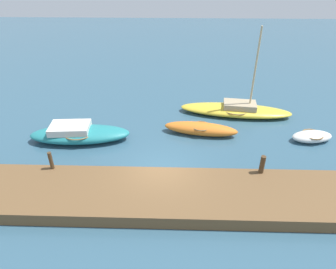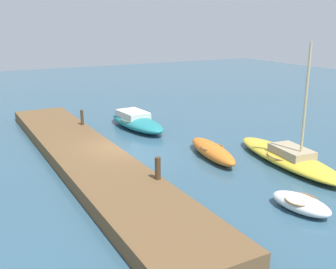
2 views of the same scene
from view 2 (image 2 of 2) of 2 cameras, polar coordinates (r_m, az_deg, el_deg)
ground_plane at (r=21.05m, az=-6.31°, el=-3.23°), size 84.00×84.00×0.00m
dock_platform at (r=20.35m, az=-11.26°, el=-3.21°), size 22.28×3.32×0.61m
rowboat_orange at (r=20.89m, az=6.23°, el=-2.30°), size 4.61×1.83×0.74m
sailboat_yellow at (r=20.69m, az=16.53°, el=-3.04°), size 7.72×2.85×5.94m
dinghy_white at (r=15.95m, az=18.17°, el=-9.17°), size 2.56×1.51×0.59m
motorboat_teal at (r=26.51m, az=-4.47°, el=1.87°), size 5.98×2.35×1.06m
mooring_post_west at (r=25.41m, az=-11.99°, el=2.36°), size 0.18×0.18×0.93m
mooring_post_mid_west at (r=16.37m, az=-1.44°, el=-4.77°), size 0.24×0.24×0.93m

